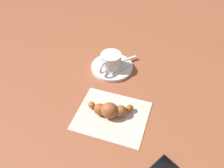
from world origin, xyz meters
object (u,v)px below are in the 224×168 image
at_px(sugar_packet, 119,69).
at_px(croissant, 110,110).
at_px(teaspoon, 113,63).
at_px(napkin, 112,115).
at_px(espresso_cup, 111,61).
at_px(saucer, 112,67).

height_order(sugar_packet, croissant, croissant).
distance_m(teaspoon, croissant, 0.21).
bearing_deg(napkin, sugar_packet, -165.87).
distance_m(espresso_cup, napkin, 0.20).
bearing_deg(saucer, sugar_packet, 68.88).
xyz_separation_m(saucer, croissant, (0.19, 0.07, 0.02)).
distance_m(saucer, napkin, 0.20).
xyz_separation_m(espresso_cup, sugar_packet, (0.00, 0.03, -0.02)).
height_order(espresso_cup, sugar_packet, espresso_cup).
xyz_separation_m(espresso_cup, teaspoon, (-0.02, 0.00, -0.02)).
relative_size(napkin, croissant, 1.48).
height_order(saucer, espresso_cup, espresso_cup).
bearing_deg(teaspoon, espresso_cup, -3.29).
xyz_separation_m(espresso_cup, croissant, (0.18, 0.07, -0.01)).
relative_size(espresso_cup, sugar_packet, 1.36).
relative_size(espresso_cup, napkin, 0.49).
xyz_separation_m(saucer, sugar_packet, (0.01, 0.03, 0.01)).
distance_m(saucer, croissant, 0.20).
bearing_deg(sugar_packet, teaspoon, 72.73).
bearing_deg(sugar_packet, saucer, 90.76).
height_order(espresso_cup, teaspoon, espresso_cup).
relative_size(saucer, teaspoon, 1.32).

